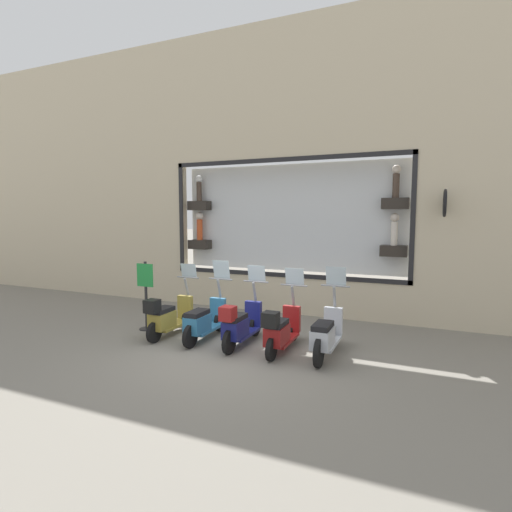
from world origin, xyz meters
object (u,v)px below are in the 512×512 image
(shop_sign_post, at_px, (146,293))
(scooter_teal_3, at_px, (204,321))
(scooter_silver_0, at_px, (326,335))
(scooter_navy_2, at_px, (240,325))
(scooter_red_1, at_px, (281,330))
(scooter_olive_4, at_px, (168,317))

(shop_sign_post, bearing_deg, scooter_teal_3, -96.11)
(scooter_teal_3, height_order, shop_sign_post, scooter_teal_3)
(scooter_silver_0, xyz_separation_m, scooter_navy_2, (-0.07, 1.81, 0.02))
(scooter_red_1, bearing_deg, scooter_silver_0, -85.22)
(scooter_red_1, distance_m, scooter_navy_2, 0.90)
(scooter_navy_2, xyz_separation_m, shop_sign_post, (0.25, 2.61, 0.42))
(scooter_teal_3, height_order, scooter_olive_4, scooter_teal_3)
(scooter_red_1, distance_m, shop_sign_post, 3.55)
(scooter_silver_0, height_order, scooter_olive_4, scooter_silver_0)
(scooter_red_1, relative_size, shop_sign_post, 1.08)
(scooter_red_1, bearing_deg, scooter_olive_4, 89.99)
(scooter_silver_0, xyz_separation_m, shop_sign_post, (0.18, 4.42, 0.44))
(scooter_teal_3, distance_m, scooter_olive_4, 0.91)
(shop_sign_post, bearing_deg, scooter_olive_4, -107.51)
(scooter_olive_4, bearing_deg, scooter_navy_2, -89.79)
(scooter_red_1, bearing_deg, scooter_teal_3, 87.73)
(scooter_navy_2, distance_m, scooter_olive_4, 1.81)
(scooter_silver_0, bearing_deg, scooter_navy_2, 92.17)
(scooter_navy_2, relative_size, scooter_olive_4, 1.00)
(scooter_silver_0, xyz_separation_m, scooter_olive_4, (-0.08, 3.62, 0.01))
(shop_sign_post, bearing_deg, scooter_navy_2, -95.41)
(scooter_teal_3, bearing_deg, scooter_red_1, -92.27)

